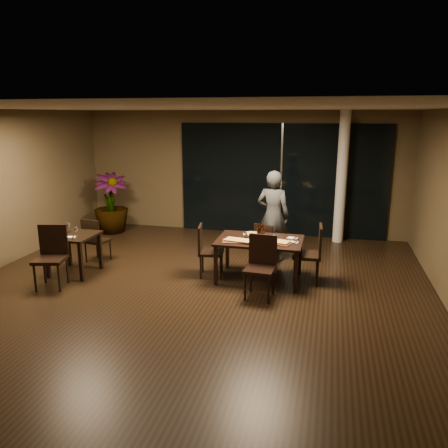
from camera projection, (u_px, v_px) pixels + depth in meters
ground at (193, 291)px, 7.38m from camera, size 8.00×8.00×0.00m
wall_back at (241, 172)px, 10.83m from camera, size 8.00×0.10×3.00m
wall_front at (20, 311)px, 3.20m from camera, size 8.00×0.10×3.00m
ceiling at (189, 106)px, 6.64m from camera, size 8.00×8.00×0.04m
window_panel at (281, 180)px, 10.55m from camera, size 5.00×0.06×2.70m
column at (342, 178)px, 9.90m from camera, size 0.24×0.24×3.00m
main_table at (260, 243)px, 7.74m from camera, size 1.50×1.00×0.75m
side_table at (73, 241)px, 8.07m from camera, size 0.80×0.80×0.75m
chair_main_far at (265, 242)px, 8.50m from camera, size 0.50×0.50×0.86m
chair_main_near at (261, 263)px, 7.07m from camera, size 0.50×0.50×1.01m
chair_main_left at (207, 248)px, 7.96m from camera, size 0.52×0.52×0.95m
chair_main_right at (312, 251)px, 7.64m from camera, size 0.51×0.51×1.04m
chair_side_far at (95, 238)px, 8.70m from camera, size 0.48×0.48×0.90m
chair_side_near at (52, 253)px, 7.49m from camera, size 0.60×0.60×1.06m
diner at (273, 216)px, 8.77m from camera, size 0.68×0.51×1.84m
potted_plant at (111, 203)px, 10.89m from camera, size 1.14×1.14×1.49m
pizza_board_left at (239, 241)px, 7.59m from camera, size 0.61×0.39×0.01m
pizza_board_right at (275, 242)px, 7.53m from camera, size 0.63×0.47×0.01m
oblong_pizza_left at (239, 240)px, 7.58m from camera, size 0.49×0.28×0.02m
oblong_pizza_right at (275, 241)px, 7.53m from camera, size 0.51×0.34×0.02m
round_pizza at (252, 234)px, 8.05m from camera, size 0.30×0.30×0.01m
bottle_a at (258, 231)px, 7.71m from camera, size 0.06×0.06×0.29m
bottle_b at (263, 232)px, 7.68m from camera, size 0.06×0.06×0.28m
bottle_c at (261, 230)px, 7.82m from camera, size 0.06×0.06×0.29m
tumbler_left at (245, 235)px, 7.82m from camera, size 0.08×0.08×0.09m
tumbler_right at (274, 236)px, 7.78m from camera, size 0.07×0.07×0.09m
napkin_near at (293, 242)px, 7.53m from camera, size 0.20×0.16×0.01m
napkin_far at (292, 238)px, 7.77m from camera, size 0.20×0.16×0.01m
wine_glass_a at (68, 228)px, 8.17m from camera, size 0.08×0.08×0.17m
wine_glass_b at (76, 232)px, 7.91m from camera, size 0.08×0.08×0.17m
side_napkin at (70, 237)px, 7.84m from camera, size 0.21×0.17×0.01m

